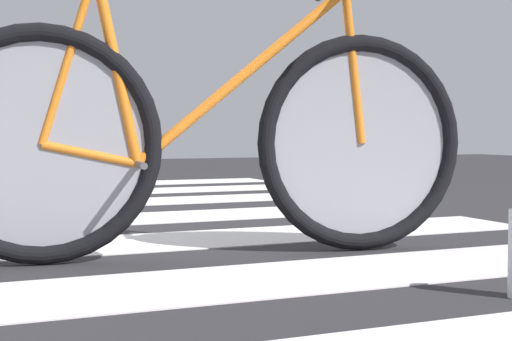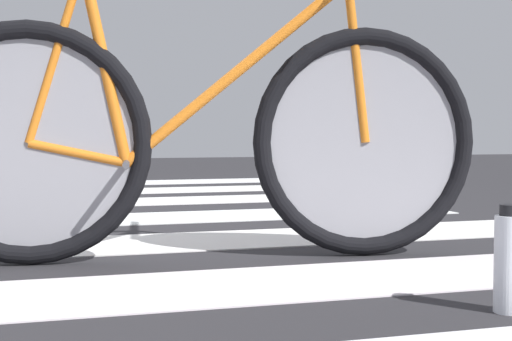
# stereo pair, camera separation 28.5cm
# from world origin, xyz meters

# --- Properties ---
(bicycle_1_of_2) EXTENTS (1.73, 0.52, 0.93)m
(bicycle_1_of_2) POSITION_xyz_m (1.03, -1.31, 0.41)
(bicycle_1_of_2) COLOR black
(bicycle_1_of_2) RESTS_ON ground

